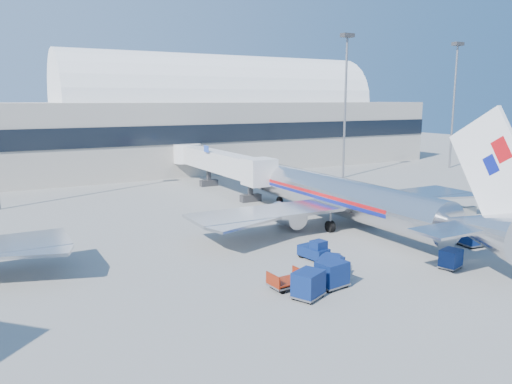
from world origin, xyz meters
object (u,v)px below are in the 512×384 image
barrier_mid (444,215)px  tug_left (314,250)px  mast_east (346,85)px  cart_train_b (332,274)px  jetbridge_near (215,161)px  airliner_main (346,198)px  cart_solo_far (474,236)px  mast_far_east (455,87)px  tug_lead (332,265)px  cart_solo_near (451,259)px  barrier_near (422,218)px  cart_open_red (286,283)px  tug_right (449,234)px  cart_train_c (308,284)px  barrier_far (465,211)px  cart_train_a (329,268)px

barrier_mid → tug_left: 20.63m
mast_east → cart_train_b: 51.17m
jetbridge_near → airliner_main: bearing=-84.8°
barrier_mid → cart_solo_far: 10.21m
mast_east → mast_far_east: same height
mast_far_east → barrier_mid: 46.10m
tug_lead → cart_solo_near: size_ratio=1.39×
barrier_near → cart_solo_far: cart_solo_far is taller
mast_far_east → cart_solo_near: 62.19m
cart_solo_near → mast_east: bearing=45.7°
jetbridge_near → cart_train_b: bearing=-102.8°
cart_solo_near → cart_open_red: bearing=153.2°
tug_right → cart_train_c: cart_train_c is taller
cart_train_c → cart_solo_near: (12.57, -0.42, -0.17)m
tug_lead → barrier_far: bearing=-20.9°
barrier_far → cart_train_c: (-28.28, -10.88, 0.51)m
barrier_mid → cart_solo_near: (-12.41, -11.30, 0.34)m
cart_train_a → cart_open_red: cart_train_a is taller
tug_right → cart_solo_near: bearing=-87.3°
barrier_far → cart_solo_near: 19.36m
airliner_main → mast_far_east: bearing=29.5°
airliner_main → cart_train_a: airliner_main is taller
mast_east → mast_far_east: size_ratio=1.00×
mast_east → tug_right: size_ratio=8.58×
cart_train_b → cart_solo_far: size_ratio=1.07×
tug_left → tug_lead: bearing=157.6°
cart_train_a → tug_right: bearing=-27.9°
airliner_main → barrier_far: airliner_main is taller
jetbridge_near → cart_solo_near: bearing=-88.2°
tug_right → tug_left: bearing=-136.0°
barrier_far → jetbridge_near: bearing=120.5°
airliner_main → cart_solo_near: 14.02m
barrier_near → tug_right: 7.27m
cart_solo_far → jetbridge_near: bearing=107.1°
mast_far_east → cart_open_red: size_ratio=9.59×
barrier_near → tug_right: size_ratio=1.14×
mast_far_east → cart_train_b: bearing=-145.9°
barrier_mid → mast_far_east: bearing=39.7°
airliner_main → cart_solo_near: (-1.11, -13.81, -2.14)m
mast_east → barrier_far: 31.92m
mast_east → barrier_mid: (-8.70, -28.00, -14.34)m
tug_right → cart_train_c: bearing=-114.6°
tug_left → cart_train_c: size_ratio=1.07×
mast_east → barrier_far: (-5.40, -28.00, -14.34)m
barrier_mid → cart_train_a: size_ratio=1.26×
jetbridge_near → tug_right: (6.91, -35.18, -3.21)m
airliner_main → cart_train_a: (-10.61, -11.48, -2.04)m
cart_train_c → tug_left: bearing=26.7°
airliner_main → barrier_far: (14.60, -2.51, -2.48)m
airliner_main → cart_open_red: 18.22m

